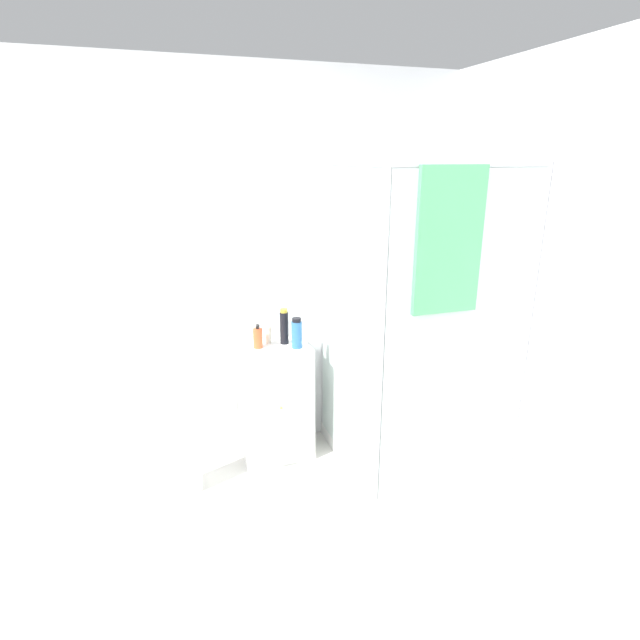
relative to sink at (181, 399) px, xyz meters
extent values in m
cube|color=silver|center=(0.27, 0.41, 0.64)|extent=(6.40, 0.06, 2.50)
cube|color=white|center=(1.46, -0.10, -0.57)|extent=(0.95, 0.95, 0.09)
cylinder|color=silver|center=(1.92, 0.36, 0.36)|extent=(0.04, 0.04, 1.94)
cylinder|color=silver|center=(1.00, 0.36, 0.36)|extent=(0.04, 0.04, 1.94)
cylinder|color=silver|center=(1.92, -0.55, 0.36)|extent=(0.04, 0.04, 1.94)
cylinder|color=silver|center=(1.00, -0.55, 0.36)|extent=(0.04, 0.04, 1.94)
cylinder|color=silver|center=(1.46, -0.55, 1.31)|extent=(0.92, 0.04, 0.04)
cylinder|color=silver|center=(1.46, 0.36, 1.31)|extent=(0.92, 0.04, 0.04)
cylinder|color=silver|center=(1.00, -0.10, 1.31)|extent=(0.04, 0.92, 0.04)
cylinder|color=silver|center=(1.92, -0.10, 1.31)|extent=(0.04, 0.92, 0.04)
cube|color=silver|center=(1.46, -0.57, 0.39)|extent=(0.88, 0.01, 1.82)
cube|color=silver|center=(0.99, -0.10, 0.39)|extent=(0.01, 0.88, 1.82)
cylinder|color=#B7BABF|center=(1.70, 0.30, 0.21)|extent=(0.02, 0.02, 1.46)
cylinder|color=#B7BABF|center=(1.70, 0.25, 0.96)|extent=(0.07, 0.07, 0.04)
cube|color=#4C9966|center=(1.34, -0.59, 0.95)|extent=(0.37, 0.03, 0.74)
cube|color=white|center=(0.60, 0.21, -0.21)|extent=(0.46, 0.33, 0.80)
sphere|color=gold|center=(0.60, 0.04, -0.17)|extent=(0.02, 0.02, 0.02)
cylinder|color=white|center=(0.00, 0.00, -0.26)|extent=(0.17, 0.17, 0.71)
cylinder|color=white|center=(0.00, 0.00, 0.17)|extent=(0.44, 0.44, 0.15)
cylinder|color=#B7BABF|center=(0.00, 0.15, 0.31)|extent=(0.02, 0.02, 0.13)
cube|color=#B7BABF|center=(0.00, 0.12, 0.37)|extent=(0.02, 0.07, 0.02)
cylinder|color=#E5562D|center=(0.51, 0.22, 0.25)|extent=(0.06, 0.06, 0.13)
cylinder|color=black|center=(0.51, 0.22, 0.32)|extent=(0.02, 0.02, 0.02)
cube|color=black|center=(0.51, 0.20, 0.34)|extent=(0.01, 0.03, 0.01)
cylinder|color=black|center=(0.69, 0.24, 0.29)|extent=(0.05, 0.05, 0.21)
cylinder|color=gold|center=(0.69, 0.24, 0.41)|extent=(0.05, 0.05, 0.02)
cylinder|color=#2D66A3|center=(0.74, 0.14, 0.27)|extent=(0.07, 0.07, 0.17)
cylinder|color=black|center=(0.74, 0.14, 0.37)|extent=(0.06, 0.06, 0.02)
cylinder|color=beige|center=(0.59, 0.28, 0.24)|extent=(0.04, 0.04, 0.11)
cylinder|color=silver|center=(0.59, 0.28, 0.31)|extent=(0.01, 0.01, 0.02)
cube|color=silver|center=(0.59, 0.27, 0.32)|extent=(0.01, 0.02, 0.01)
camera|label=1|loc=(-0.04, -2.74, 1.34)|focal=28.00mm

